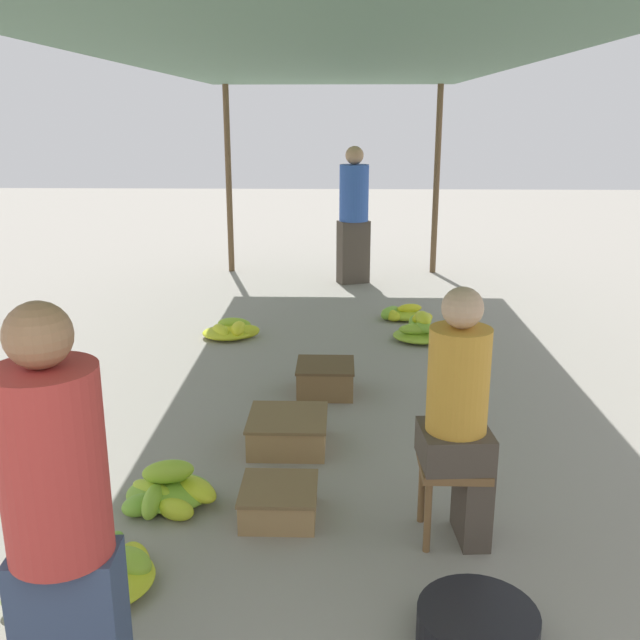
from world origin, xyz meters
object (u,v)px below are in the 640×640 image
stool (453,477)px  vendor_seated (461,413)px  basin_black (477,628)px  banana_pile_left_1 (167,491)px  crate_far (279,501)px  banana_pile_right_0 (421,330)px  banana_pile_right_1 (400,314)px  vendor_foreground (60,529)px  crate_mid (288,431)px  crate_near (325,378)px  shopper_walking_mid (354,213)px  banana_pile_left_2 (231,331)px  banana_pile_left_0 (93,574)px

stool → vendor_seated: vendor_seated is taller
basin_black → banana_pile_left_1: banana_pile_left_1 is taller
stool → crate_far: stool is taller
banana_pile_right_0 → banana_pile_right_1: 0.73m
vendor_foreground → banana_pile_left_1: 1.70m
stool → vendor_seated: bearing=-4.2°
banana_pile_right_1 → crate_mid: bearing=-107.6°
crate_near → banana_pile_right_0: bearing=57.2°
vendor_foreground → stool: (1.46, 1.26, -0.48)m
stool → banana_pile_right_1: bearing=89.2°
crate_mid → shopper_walking_mid: 4.84m
vendor_foreground → banana_pile_left_2: bearing=92.1°
stool → banana_pile_left_2: bearing=116.0°
shopper_walking_mid → basin_black: bearing=-86.4°
banana_pile_left_0 → stool: bearing=15.4°
vendor_seated → banana_pile_left_1: (-1.55, 0.28, -0.61)m
stool → basin_black: size_ratio=0.85×
banana_pile_left_0 → crate_near: (1.01, 2.41, 0.05)m
banana_pile_left_0 → crate_mid: (0.78, 1.47, 0.04)m
basin_black → crate_near: size_ratio=1.11×
banana_pile_right_0 → shopper_walking_mid: (-0.61, 2.44, 0.79)m
vendor_foreground → crate_far: bearing=68.1°
banana_pile_left_0 → crate_mid: bearing=62.0°
banana_pile_left_1 → banana_pile_left_0: bearing=-102.7°
banana_pile_right_0 → shopper_walking_mid: shopper_walking_mid is taller
basin_black → banana_pile_left_1: size_ratio=0.86×
stool → shopper_walking_mid: (-0.42, 5.76, 0.56)m
vendor_seated → crate_far: bearing=170.0°
banana_pile_left_2 → crate_far: crate_far is taller
basin_black → banana_pile_left_0: 1.72m
banana_pile_right_0 → crate_mid: bearing=-115.6°
banana_pile_left_0 → basin_black: bearing=-10.6°
banana_pile_left_0 → banana_pile_left_2: 3.82m
vendor_seated → crate_near: 2.15m
stool → banana_pile_left_2: 3.74m
shopper_walking_mid → crate_near: bearing=-94.1°
vendor_foreground → banana_pile_left_0: 1.11m
vendor_foreground → crate_far: (0.57, 1.42, -0.72)m
crate_far → banana_pile_left_1: bearing=169.7°
crate_far → shopper_walking_mid: (0.48, 5.60, 0.80)m
stool → shopper_walking_mid: bearing=94.1°
vendor_seated → crate_mid: 1.49m
banana_pile_right_0 → crate_far: banana_pile_right_0 is taller
banana_pile_left_2 → shopper_walking_mid: size_ratio=0.34×
stool → crate_far: bearing=169.9°
banana_pile_right_0 → crate_near: (-0.88, -1.37, 0.02)m
crate_far → basin_black: bearing=-46.6°
vendor_foreground → banana_pile_right_1: 5.56m
basin_black → shopper_walking_mid: 6.61m
stool → banana_pile_left_0: size_ratio=0.63×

